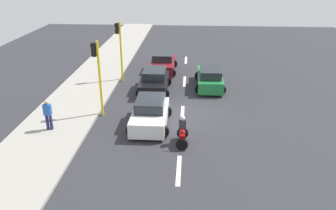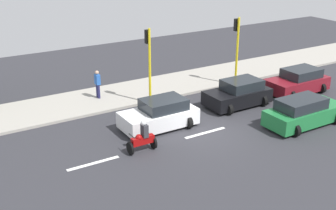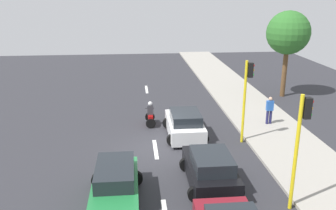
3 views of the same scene
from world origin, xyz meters
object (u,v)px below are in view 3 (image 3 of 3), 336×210
car_green (115,188)px  pedestrian_near_signal (270,109)px  car_black (210,170)px  traffic_light_midblock (300,137)px  motorcycle (150,115)px  traffic_light_corner (247,90)px  car_white (185,124)px  street_tree_north (288,33)px

car_green → pedestrian_near_signal: (8.92, 7.68, 0.35)m
car_green → car_black: bearing=15.8°
traffic_light_midblock → pedestrian_near_signal: bearing=75.4°
car_black → traffic_light_midblock: traffic_light_midblock is taller
car_green → pedestrian_near_signal: pedestrian_near_signal is taller
motorcycle → traffic_light_corner: 6.26m
traffic_light_corner → traffic_light_midblock: size_ratio=1.00×
car_white → traffic_light_midblock: size_ratio=0.86×
pedestrian_near_signal → traffic_light_midblock: traffic_light_midblock is taller
car_white → street_tree_north: street_tree_north is taller
pedestrian_near_signal → traffic_light_midblock: size_ratio=0.38×
car_green → street_tree_north: (12.36, 13.93, 4.16)m
car_black → traffic_light_corner: (2.77, 4.32, 2.22)m
car_black → pedestrian_near_signal: bearing=52.7°
car_black → traffic_light_midblock: 4.08m
car_black → street_tree_north: street_tree_north is taller
motorcycle → traffic_light_corner: (4.93, -3.10, 2.29)m
car_white → car_green: same height
motorcycle → pedestrian_near_signal: 7.23m
traffic_light_corner → traffic_light_midblock: same height
car_green → motorcycle: 8.71m
street_tree_north → car_black: bearing=-123.3°
car_white → pedestrian_near_signal: (5.32, 1.14, 0.35)m
car_white → traffic_light_midblock: bearing=-67.5°
car_white → car_black: (0.32, -5.43, -0.00)m
car_white → car_green: bearing=-118.8°
motorcycle → traffic_light_corner: traffic_light_corner is taller
car_white → traffic_light_midblock: traffic_light_midblock is taller
car_white → traffic_light_midblock: (3.09, -7.44, 2.22)m
traffic_light_midblock → car_green: bearing=172.3°
car_black → motorcycle: size_ratio=2.49×
street_tree_north → motorcycle: bearing=-153.0°
traffic_light_corner → traffic_light_midblock: (0.00, -6.33, 0.00)m
pedestrian_near_signal → traffic_light_midblock: 9.06m
car_white → pedestrian_near_signal: size_ratio=2.30×
traffic_light_midblock → traffic_light_corner: bearing=90.0°
pedestrian_near_signal → traffic_light_corner: traffic_light_corner is taller
motorcycle → pedestrian_near_signal: size_ratio=0.91×
car_white → car_green: 7.46m
pedestrian_near_signal → street_tree_north: size_ratio=0.26×
traffic_light_corner → motorcycle: bearing=147.8°
motorcycle → street_tree_north: bearing=27.0°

